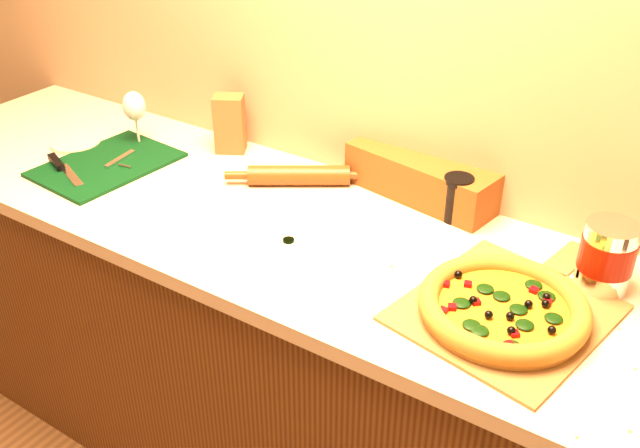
{
  "coord_description": "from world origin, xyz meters",
  "views": [
    {
      "loc": [
        0.8,
        0.18,
        1.83
      ],
      "look_at": [
        0.01,
        1.38,
        0.96
      ],
      "focal_mm": 40.0,
      "sensor_mm": 36.0,
      "label": 1
    }
  ],
  "objects": [
    {
      "name": "cabinet",
      "position": [
        0.0,
        1.43,
        0.43
      ],
      "size": [
        2.8,
        0.65,
        0.86
      ],
      "primitive_type": "cube",
      "color": "#45210E",
      "rests_on": "ground"
    },
    {
      "name": "countertop",
      "position": [
        0.0,
        1.43,
        0.88
      ],
      "size": [
        2.84,
        0.68,
        0.04
      ],
      "primitive_type": "cube",
      "color": "beige",
      "rests_on": "cabinet"
    },
    {
      "name": "pizza_peel",
      "position": [
        0.48,
        1.38,
        0.9
      ],
      "size": [
        0.44,
        0.59,
        0.01
      ],
      "rotation": [
        0.0,
        0.0,
        -0.19
      ],
      "color": "olive",
      "rests_on": "countertop"
    },
    {
      "name": "pizza",
      "position": [
        0.48,
        1.35,
        0.93
      ],
      "size": [
        0.35,
        0.35,
        0.05
      ],
      "color": "#C98532",
      "rests_on": "pizza_peel"
    },
    {
      "name": "cutting_board",
      "position": [
        -0.74,
        1.39,
        0.91
      ],
      "size": [
        0.31,
        0.41,
        0.03
      ],
      "rotation": [
        0.0,
        0.0,
        -0.08
      ],
      "color": "black",
      "rests_on": "countertop"
    },
    {
      "name": "bottle_cap",
      "position": [
        -0.06,
        1.35,
        0.9
      ],
      "size": [
        0.04,
        0.04,
        0.01
      ],
      "primitive_type": "cylinder",
      "rotation": [
        0.0,
        0.0,
        -0.29
      ],
      "color": "black",
      "rests_on": "countertop"
    },
    {
      "name": "rolling_pin",
      "position": [
        -0.21,
        1.6,
        0.93
      ],
      "size": [
        0.35,
        0.25,
        0.06
      ],
      "rotation": [
        0.0,
        0.0,
        0.58
      ],
      "color": "#5C2F0F",
      "rests_on": "countertop"
    },
    {
      "name": "coffee_canister",
      "position": [
        0.62,
        1.57,
        0.98
      ],
      "size": [
        0.12,
        0.12,
        0.16
      ],
      "color": "silver",
      "rests_on": "countertop"
    },
    {
      "name": "bread_bag",
      "position": [
        0.1,
        1.73,
        0.96
      ],
      "size": [
        0.43,
        0.2,
        0.11
      ],
      "primitive_type": "cube",
      "rotation": [
        0.0,
        0.0,
        -0.17
      ],
      "color": "brown",
      "rests_on": "countertop"
    },
    {
      "name": "wine_glass",
      "position": [
        -0.77,
        1.55,
        1.02
      ],
      "size": [
        0.07,
        0.07,
        0.17
      ],
      "color": "silver",
      "rests_on": "countertop"
    },
    {
      "name": "paper_bag",
      "position": [
        -0.51,
        1.67,
        0.99
      ],
      "size": [
        0.11,
        0.1,
        0.17
      ],
      "primitive_type": "cube",
      "rotation": [
        0.0,
        0.0,
        0.52
      ],
      "color": "brown",
      "rests_on": "countertop"
    },
    {
      "name": "dark_jar",
      "position": [
        0.23,
        1.67,
        0.96
      ],
      "size": [
        0.07,
        0.07,
        0.12
      ],
      "color": "black",
      "rests_on": "countertop"
    },
    {
      "name": "side_plate",
      "position": [
        -0.93,
        1.44,
        0.91
      ],
      "size": [
        0.19,
        0.19,
        0.01
      ],
      "primitive_type": "cylinder",
      "rotation": [
        0.0,
        0.0,
        0.37
      ],
      "color": "beige",
      "rests_on": "countertop"
    }
  ]
}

